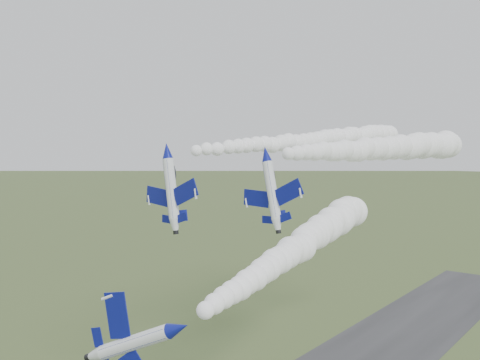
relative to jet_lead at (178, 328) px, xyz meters
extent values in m
cylinder|color=white|center=(-0.07, 0.09, -0.02)|extent=(3.75, 8.16, 1.86)
cone|color=navy|center=(1.16, -4.77, -0.02)|extent=(2.31, 2.47, 1.86)
cone|color=white|center=(-1.25, 4.76, -0.02)|extent=(2.22, 2.11, 1.86)
cylinder|color=black|center=(-1.48, 5.68, -0.02)|extent=(1.05, 0.78, 0.94)
ellipsoid|color=black|center=(0.91, -1.77, 0.19)|extent=(1.87, 2.94, 1.24)
cube|color=navy|center=(-1.45, 0.52, 2.54)|extent=(2.32, 2.65, 4.06)
cube|color=navy|center=(0.70, 1.06, -2.68)|extent=(2.32, 2.65, 4.06)
cube|color=navy|center=(-1.61, 3.79, 1.37)|extent=(1.06, 1.21, 1.78)
cube|color=navy|center=(-0.47, 4.08, -1.41)|extent=(1.06, 1.21, 1.78)
cube|color=navy|center=(0.11, 3.99, 0.46)|extent=(2.27, 1.95, 0.92)
cylinder|color=white|center=(-24.50, 22.77, 15.36)|extent=(2.45, 9.00, 1.81)
cone|color=navy|center=(-24.91, 17.18, 15.36)|extent=(1.97, 2.45, 1.81)
cone|color=white|center=(-24.11, 28.16, 15.36)|extent=(1.94, 2.03, 1.81)
cylinder|color=black|center=(-24.03, 29.21, 15.36)|extent=(0.96, 0.70, 0.92)
ellipsoid|color=black|center=(-24.76, 20.50, 15.95)|extent=(1.42, 3.13, 1.21)
cube|color=navy|center=(-27.55, 23.84, 14.72)|extent=(5.01, 2.88, 0.89)
cube|color=navy|center=(-21.29, 23.39, 15.69)|extent=(5.01, 2.88, 0.89)
cube|color=navy|center=(-25.85, 27.33, 15.10)|extent=(2.19, 1.31, 0.43)
cube|color=navy|center=(-22.51, 27.08, 15.62)|extent=(2.19, 1.31, 0.43)
cube|color=navy|center=(-24.41, 26.97, 16.72)|extent=(0.60, 1.72, 2.32)
cylinder|color=white|center=(-7.77, 24.39, 14.99)|extent=(1.91, 7.60, 1.59)
cone|color=navy|center=(-7.98, 19.64, 14.99)|extent=(1.68, 2.04, 1.59)
cone|color=white|center=(-7.58, 28.96, 14.99)|extent=(1.66, 1.68, 1.59)
cylinder|color=black|center=(-7.54, 29.86, 14.99)|extent=(0.83, 0.57, 0.81)
ellipsoid|color=black|center=(-7.96, 22.46, 15.49)|extent=(1.17, 2.63, 1.06)
cube|color=navy|center=(-10.35, 25.22, 14.31)|extent=(4.15, 2.33, 0.96)
cube|color=navy|center=(-5.08, 24.99, 15.41)|extent=(4.15, 2.33, 0.96)
cube|color=navy|center=(-9.01, 28.21, 14.70)|extent=(1.82, 1.06, 0.45)
cube|color=navy|center=(-6.21, 28.09, 15.29)|extent=(1.82, 1.06, 0.45)
cube|color=navy|center=(-7.86, 27.95, 16.14)|extent=(0.57, 1.46, 1.95)
camera|label=1|loc=(32.55, -32.98, 15.95)|focal=40.00mm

